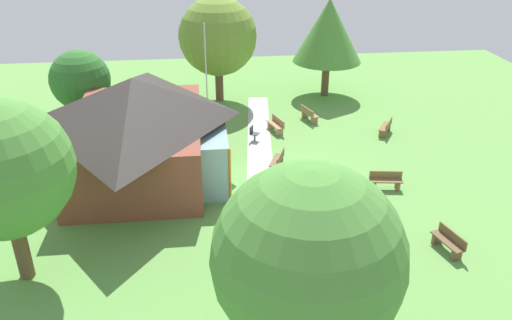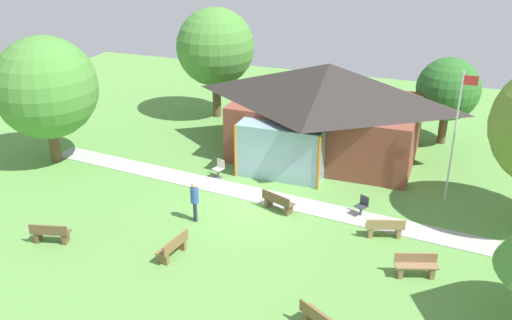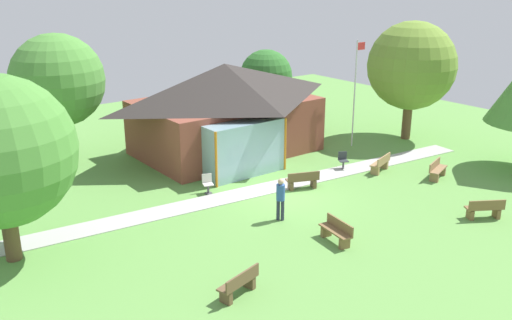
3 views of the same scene
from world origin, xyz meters
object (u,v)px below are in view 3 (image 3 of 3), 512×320
Objects in this scene: pavilion at (226,107)px; tree_behind_pavilion_right at (266,76)px; bench_lawn_far_right at (437,170)px; bench_mid_right at (381,164)px; bench_front_left at (239,284)px; tree_behind_pavilion_left at (58,81)px; bench_front_right at (485,209)px; tree_east_hedge at (412,66)px; patio_chair_west at (208,184)px; flagpole at (355,89)px; patio_chair_lawn_spare at (343,161)px; bench_front_center at (336,232)px; visitor_strolling_lawn at (281,196)px; bench_rear_near_path at (303,181)px.

tree_behind_pavilion_right is (5.66, 3.74, 0.53)m from pavilion.
bench_lawn_far_right and bench_mid_right have the same top height.
pavilion is 6.41× the size of bench_front_left.
bench_front_right is at bearing -57.35° from tree_behind_pavilion_left.
patio_chair_west is at bearing -179.08° from tree_east_hedge.
patio_chair_lawn_spare is at bearing -143.06° from flagpole.
bench_front_right is at bearing -107.14° from flagpole.
bench_front_left is at bearing 82.45° from patio_chair_west.
patio_chair_west is at bearing -65.78° from tree_behind_pavilion_left.
tree_east_hedge reaches higher than patio_chair_lawn_spare.
patio_chair_lawn_spare is at bearing -40.85° from tree_behind_pavilion_left.
tree_behind_pavilion_left reaches higher than patio_chair_west.
tree_east_hedge is 1.03× the size of tree_behind_pavilion_left.
bench_front_center is (-9.23, -7.95, -2.84)m from flagpole.
tree_east_hedge reaches higher than visitor_strolling_lawn.
patio_chair_lawn_spare is (-1.16, 1.43, 0.01)m from bench_mid_right.
patio_chair_lawn_spare is at bearing 122.39° from bench_front_right.
visitor_strolling_lawn is 13.16m from tree_behind_pavilion_left.
bench_mid_right is at bearing 111.98° from bench_front_right.
bench_front_left is 1.82× the size of patio_chair_lawn_spare.
patio_chair_lawn_spare is 14.60m from tree_behind_pavilion_left.
patio_chair_lawn_spare is at bearing 111.16° from bench_mid_right.
patio_chair_lawn_spare reaches higher than bench_front_left.
bench_front_center is 0.99× the size of bench_rear_near_path.
visitor_strolling_lawn is at bearing 16.32° from bench_front_center.
bench_front_left is 0.24× the size of tree_behind_pavilion_left.
bench_front_left is 8.50m from patio_chair_west.
tree_behind_pavilion_right reaches higher than bench_front_center.
pavilion is 6.41× the size of bench_lawn_far_right.
tree_behind_pavilion_right is at bearing -77.35° from patio_chair_lawn_spare.
visitor_strolling_lawn is at bearing 23.06° from bench_front_left.
patio_chair_lawn_spare is (-2.59, 3.66, 0.01)m from bench_lawn_far_right.
tree_behind_pavilion_right is 13.30m from tree_behind_pavilion_left.
bench_front_left and bench_rear_near_path have the same top height.
bench_front_right is 0.98× the size of bench_front_center.
pavilion is 11.64× the size of patio_chair_lawn_spare.
visitor_strolling_lawn reaches higher than bench_front_left.
flagpole is at bearing -114.75° from bench_lawn_far_right.
bench_front_center is 5.32m from bench_rear_near_path.
tree_behind_pavilion_right reaches higher than bench_front_left.
pavilion is 6.81m from tree_behind_pavilion_right.
patio_chair_west is 0.13× the size of tree_east_hedge.
pavilion is 11.81m from bench_front_center.
bench_lawn_far_right is 0.33× the size of tree_behind_pavilion_right.
patio_chair_lawn_spare is (10.88, 6.28, 0.01)m from bench_front_left.
bench_rear_near_path is (-6.69, -3.28, -2.84)m from flagpole.
bench_front_right is 17.48m from tree_behind_pavilion_right.
tree_behind_pavilion_left is (-17.50, 7.65, -0.01)m from tree_east_hedge.
bench_rear_near_path is 0.23× the size of tree_east_hedge.
tree_east_hedge is (6.71, 9.20, 3.88)m from bench_front_right.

